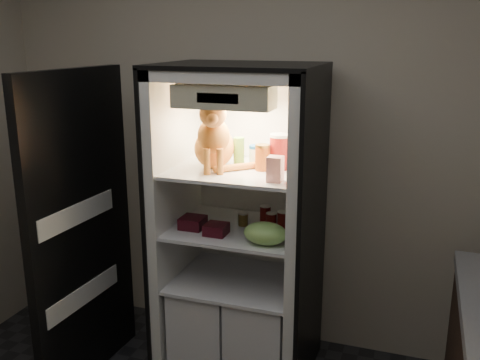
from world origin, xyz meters
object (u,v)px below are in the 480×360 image
object	(u,v)px
salsa_jar	(262,157)
soda_can_a	(265,216)
berry_box_right	(216,229)
soda_can_b	(283,222)
refrigerator	(241,247)
grape_bag	(265,233)
berry_box_left	(193,223)
soda_can_c	(271,223)
parmesan_shaker	(239,152)
tabby_cat	(214,140)
pepper_jar	(280,152)
condiment_jar	(243,219)
mayo_tub	(256,155)
cream_carton	(275,169)

from	to	relation	value
salsa_jar	soda_can_a	size ratio (longest dim) A/B	1.23
berry_box_right	soda_can_b	bearing A→B (deg)	22.28
refrigerator	grape_bag	bearing A→B (deg)	-48.94
berry_box_right	grape_bag	bearing A→B (deg)	-8.66
berry_box_left	berry_box_right	distance (m)	0.17
soda_can_c	refrigerator	bearing A→B (deg)	159.16
refrigerator	soda_can_b	xyz separation A→B (m)	(0.28, -0.07, 0.21)
parmesan_shaker	salsa_jar	distance (m)	0.17
tabby_cat	salsa_jar	size ratio (longest dim) A/B	3.01
grape_bag	salsa_jar	bearing A→B (deg)	111.70
refrigerator	pepper_jar	distance (m)	0.64
soda_can_a	tabby_cat	bearing A→B (deg)	-154.13
soda_can_b	condiment_jar	size ratio (longest dim) A/B	1.60
refrigerator	grape_bag	xyz separation A→B (m)	(0.23, -0.26, 0.21)
soda_can_a	berry_box_right	distance (m)	0.32
refrigerator	parmesan_shaker	xyz separation A→B (m)	(-0.02, 0.01, 0.58)
parmesan_shaker	salsa_jar	xyz separation A→B (m)	(0.16, -0.06, -0.01)
mayo_tub	berry_box_left	size ratio (longest dim) A/B	0.87
salsa_jar	parmesan_shaker	bearing A→B (deg)	160.40
parmesan_shaker	soda_can_b	world-z (taller)	parmesan_shaker
mayo_tub	pepper_jar	bearing A→B (deg)	-14.70
tabby_cat	berry_box_right	xyz separation A→B (m)	(0.05, -0.11, -0.48)
condiment_jar	berry_box_right	world-z (taller)	condiment_jar
salsa_jar	cream_carton	xyz separation A→B (m)	(0.13, -0.21, -0.01)
tabby_cat	condiment_jar	bearing A→B (deg)	10.04
soda_can_c	grape_bag	bearing A→B (deg)	-84.11
grape_bag	berry_box_left	world-z (taller)	grape_bag
parmesan_shaker	soda_can_b	bearing A→B (deg)	-15.23
mayo_tub	salsa_jar	xyz separation A→B (m)	(0.07, -0.10, 0.01)
berry_box_right	soda_can_c	bearing A→B (deg)	25.61
berry_box_right	mayo_tub	bearing A→B (deg)	61.32
tabby_cat	soda_can_a	size ratio (longest dim) A/B	3.70
parmesan_shaker	soda_can_a	xyz separation A→B (m)	(0.16, 0.01, -0.37)
condiment_jar	berry_box_left	size ratio (longest dim) A/B	0.60
grape_bag	soda_can_b	bearing A→B (deg)	75.44
tabby_cat	pepper_jar	size ratio (longest dim) A/B	2.22
refrigerator	tabby_cat	distance (m)	0.68
cream_carton	condiment_jar	bearing A→B (deg)	137.81
soda_can_b	berry_box_left	xyz separation A→B (m)	(-0.52, -0.09, -0.03)
refrigerator	salsa_jar	distance (m)	0.59
refrigerator	berry_box_right	xyz separation A→B (m)	(-0.07, -0.21, 0.18)
refrigerator	grape_bag	size ratio (longest dim) A/B	7.90
berry_box_right	pepper_jar	bearing A→B (deg)	37.68
soda_can_a	condiment_jar	xyz separation A→B (m)	(-0.12, -0.05, -0.02)
salsa_jar	pepper_jar	xyz separation A→B (m)	(0.08, 0.06, 0.03)
soda_can_c	soda_can_b	bearing A→B (deg)	6.85
soda_can_a	condiment_jar	size ratio (longest dim) A/B	1.49
berry_box_left	cream_carton	bearing A→B (deg)	-9.94
soda_can_a	soda_can_b	size ratio (longest dim) A/B	0.93
soda_can_a	pepper_jar	bearing A→B (deg)	-2.23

